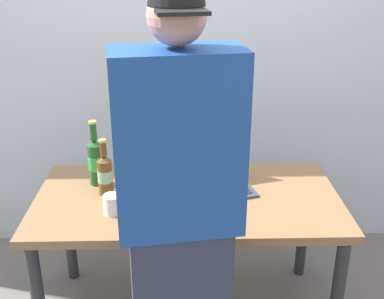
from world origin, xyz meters
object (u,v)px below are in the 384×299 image
beer_bottle_brown (96,160)px  beer_bottle_amber (105,174)px  beer_bottle_green (131,162)px  person_figure (179,223)px  coffee_mug (113,204)px  laptop (217,177)px

beer_bottle_brown → beer_bottle_amber: bearing=-60.6°
beer_bottle_green → person_figure: (0.25, -0.71, 0.07)m
beer_bottle_green → person_figure: size_ratio=0.16×
beer_bottle_amber → coffee_mug: (0.06, -0.19, -0.06)m
beer_bottle_brown → person_figure: 0.81m
beer_bottle_brown → beer_bottle_green: size_ratio=1.20×
beer_bottle_green → beer_bottle_brown: bearing=-171.4°
person_figure → coffee_mug: person_figure is taller
beer_bottle_green → laptop: bearing=-7.4°
laptop → beer_bottle_green: beer_bottle_green is taller
laptop → beer_bottle_amber: beer_bottle_amber is taller
beer_bottle_green → coffee_mug: size_ratio=2.42×
laptop → coffee_mug: 0.57m
coffee_mug → person_figure: bearing=-51.3°
beer_bottle_amber → coffee_mug: beer_bottle_amber is taller
laptop → beer_bottle_brown: (-0.62, 0.03, 0.08)m
beer_bottle_amber → beer_bottle_green: 0.18m
laptop → beer_bottle_amber: size_ratio=1.47×
coffee_mug → laptop: bearing=29.0°
beer_bottle_brown → coffee_mug: size_ratio=2.91×
beer_bottle_brown → laptop: bearing=-2.8°
beer_bottle_brown → beer_bottle_green: bearing=8.6°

